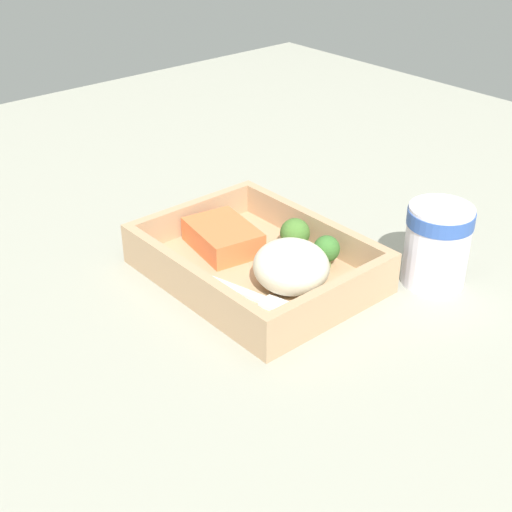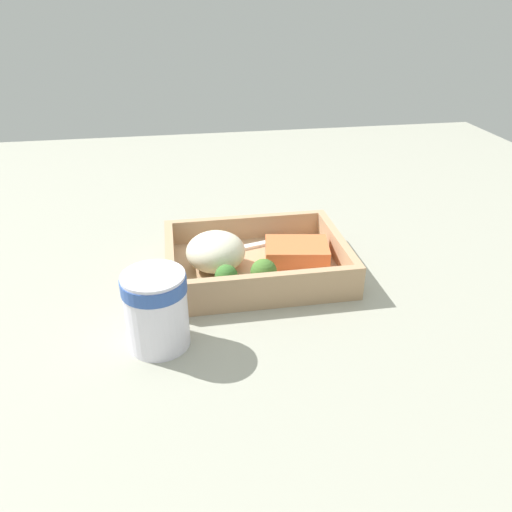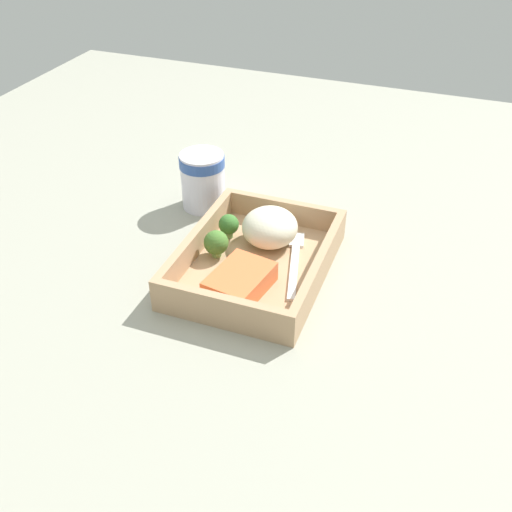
{
  "view_description": "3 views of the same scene",
  "coord_description": "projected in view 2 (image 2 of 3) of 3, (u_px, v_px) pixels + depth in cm",
  "views": [
    {
      "loc": [
        53.28,
        -45.9,
        43.42
      ],
      "look_at": [
        0.0,
        0.0,
        2.7
      ],
      "focal_mm": 50.0,
      "sensor_mm": 36.0,
      "label": 1
    },
    {
      "loc": [
        10.78,
        62.74,
        37.29
      ],
      "look_at": [
        0.0,
        0.0,
        2.7
      ],
      "focal_mm": 35.0,
      "sensor_mm": 36.0,
      "label": 2
    },
    {
      "loc": [
        -63.83,
        -23.92,
        52.27
      ],
      "look_at": [
        0.0,
        0.0,
        2.7
      ],
      "focal_mm": 42.0,
      "sensor_mm": 36.0,
      "label": 3
    }
  ],
  "objects": [
    {
      "name": "takeout_tray",
      "position": [
        256.0,
        269.0,
        0.73
      ],
      "size": [
        25.8,
        19.58,
        1.2
      ],
      "primitive_type": "cube",
      "color": "tan",
      "rests_on": "ground_plane"
    },
    {
      "name": "fork",
      "position": [
        234.0,
        250.0,
        0.77
      ],
      "size": [
        15.71,
        5.53,
        0.44
      ],
      "color": "white",
      "rests_on": "takeout_tray"
    },
    {
      "name": "salmon_fillet",
      "position": [
        297.0,
        254.0,
        0.73
      ],
      "size": [
        10.14,
        8.07,
        2.93
      ],
      "primitive_type": "cube",
      "rotation": [
        0.0,
        0.0,
        -0.17
      ],
      "color": "orange",
      "rests_on": "takeout_tray"
    },
    {
      "name": "paper_cup",
      "position": [
        156.0,
        306.0,
        0.57
      ],
      "size": [
        7.35,
        7.35,
        9.45
      ],
      "color": "white",
      "rests_on": "ground_plane"
    },
    {
      "name": "broccoli_floret_1",
      "position": [
        263.0,
        272.0,
        0.67
      ],
      "size": [
        3.58,
        3.58,
        4.13
      ],
      "color": "#75A356",
      "rests_on": "takeout_tray"
    },
    {
      "name": "ground_plane",
      "position": [
        256.0,
        278.0,
        0.74
      ],
      "size": [
        160.0,
        160.0,
        2.0
      ],
      "primitive_type": "cube",
      "color": "#999A8A"
    },
    {
      "name": "broccoli_floret_2",
      "position": [
        226.0,
        277.0,
        0.66
      ],
      "size": [
        3.08,
        3.08,
        3.86
      ],
      "color": "#739D59",
      "rests_on": "takeout_tray"
    },
    {
      "name": "mashed_potatoes",
      "position": [
        216.0,
        251.0,
        0.71
      ],
      "size": [
        8.46,
        8.24,
        5.52
      ],
      "primitive_type": "ellipsoid",
      "color": "beige",
      "rests_on": "takeout_tray"
    },
    {
      "name": "tray_rim",
      "position": [
        256.0,
        254.0,
        0.72
      ],
      "size": [
        25.8,
        19.58,
        3.74
      ],
      "color": "tan",
      "rests_on": "takeout_tray"
    }
  ]
}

